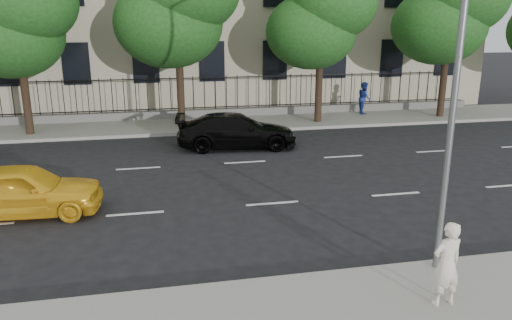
{
  "coord_description": "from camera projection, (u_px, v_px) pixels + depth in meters",
  "views": [
    {
      "loc": [
        -3.32,
        -11.08,
        5.37
      ],
      "look_at": [
        -0.39,
        3.0,
        1.24
      ],
      "focal_mm": 35.0,
      "sensor_mm": 36.0,
      "label": 1
    }
  ],
  "objects": [
    {
      "name": "lane_markings",
      "position": [
        257.0,
        180.0,
        17.03
      ],
      "size": [
        49.6,
        4.62,
        0.01
      ],
      "primitive_type": null,
      "color": "silver",
      "rests_on": "ground"
    },
    {
      "name": "pedestrian_far",
      "position": [
        364.0,
        98.0,
        27.82
      ],
      "size": [
        0.84,
        0.98,
        1.76
      ],
      "primitive_type": "imported",
      "rotation": [
        0.0,
        0.0,
        1.35
      ],
      "color": "navy",
      "rests_on": "far_sidewalk"
    },
    {
      "name": "yellow_taxi",
      "position": [
        22.0,
        190.0,
        13.86
      ],
      "size": [
        4.4,
        1.95,
        1.47
      ],
      "primitive_type": "imported",
      "rotation": [
        0.0,
        0.0,
        1.52
      ],
      "color": "yellow",
      "rests_on": "ground"
    },
    {
      "name": "tree_b",
      "position": [
        16.0,
        6.0,
        21.77
      ],
      "size": [
        5.53,
        5.12,
        8.97
      ],
      "color": "#382619",
      "rests_on": "far_sidewalk"
    },
    {
      "name": "far_sidewalk",
      "position": [
        220.0,
        124.0,
        25.72
      ],
      "size": [
        60.0,
        4.0,
        0.15
      ],
      "primitive_type": "cube",
      "color": "gray",
      "rests_on": "ground"
    },
    {
      "name": "ground",
      "position": [
        295.0,
        238.0,
        12.56
      ],
      "size": [
        120.0,
        120.0,
        0.0
      ],
      "primitive_type": "plane",
      "color": "black",
      "rests_on": "ground"
    },
    {
      "name": "woman_near",
      "position": [
        447.0,
        264.0,
        9.2
      ],
      "size": [
        0.65,
        0.47,
        1.66
      ],
      "primitive_type": "imported",
      "rotation": [
        0.0,
        0.0,
        3.27
      ],
      "color": "white",
      "rests_on": "near_sidewalk"
    },
    {
      "name": "iron_fence",
      "position": [
        216.0,
        107.0,
        27.16
      ],
      "size": [
        30.0,
        0.5,
        2.2
      ],
      "color": "slate",
      "rests_on": "far_sidewalk"
    },
    {
      "name": "black_sedan",
      "position": [
        237.0,
        131.0,
        21.11
      ],
      "size": [
        5.25,
        2.58,
        1.47
      ],
      "primitive_type": "imported",
      "rotation": [
        0.0,
        0.0,
        1.46
      ],
      "color": "black",
      "rests_on": "ground"
    },
    {
      "name": "street_light",
      "position": [
        446.0,
        28.0,
        9.96
      ],
      "size": [
        0.25,
        3.32,
        8.05
      ],
      "color": "slate",
      "rests_on": "near_sidewalk"
    },
    {
      "name": "tree_d",
      "position": [
        321.0,
        7.0,
        24.51
      ],
      "size": [
        5.34,
        4.94,
        8.84
      ],
      "color": "#382619",
      "rests_on": "far_sidewalk"
    },
    {
      "name": "tree_e",
      "position": [
        450.0,
        0.0,
        25.78
      ],
      "size": [
        5.71,
        5.31,
        9.46
      ],
      "color": "#382619",
      "rests_on": "far_sidewalk"
    }
  ]
}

